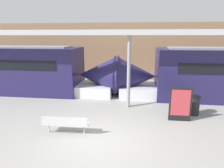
% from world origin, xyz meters
% --- Properties ---
extents(ground_plane, '(60.00, 60.00, 0.00)m').
position_xyz_m(ground_plane, '(0.00, 0.00, 0.00)').
color(ground_plane, '#9E9B96').
extents(station_wall, '(56.00, 0.20, 5.00)m').
position_xyz_m(station_wall, '(0.00, 11.27, 2.50)').
color(station_wall, '#937051').
rests_on(station_wall, ground_plane).
extents(train_right, '(15.83, 2.93, 3.20)m').
position_xyz_m(train_right, '(-7.95, 6.15, 1.51)').
color(train_right, '#231E4C').
rests_on(train_right, ground_plane).
extents(bench_near, '(1.88, 0.50, 0.76)m').
position_xyz_m(bench_near, '(-1.53, 0.35, 0.46)').
color(bench_near, silver).
rests_on(bench_near, ground_plane).
extents(trash_bin, '(0.55, 0.55, 0.98)m').
position_xyz_m(trash_bin, '(4.16, 3.12, 0.49)').
color(trash_bin, black).
rests_on(trash_bin, ground_plane).
extents(poster_board, '(1.00, 0.07, 1.62)m').
position_xyz_m(poster_board, '(3.30, 2.25, 0.82)').
color(poster_board, black).
rests_on(poster_board, ground_plane).
extents(support_column_near, '(0.19, 0.19, 3.92)m').
position_xyz_m(support_column_near, '(0.82, 3.85, 1.96)').
color(support_column_near, gray).
rests_on(support_column_near, ground_plane).
extents(canopy_beam, '(28.00, 0.60, 0.28)m').
position_xyz_m(canopy_beam, '(0.82, 3.85, 4.06)').
color(canopy_beam, '#B7B7BC').
rests_on(canopy_beam, support_column_near).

